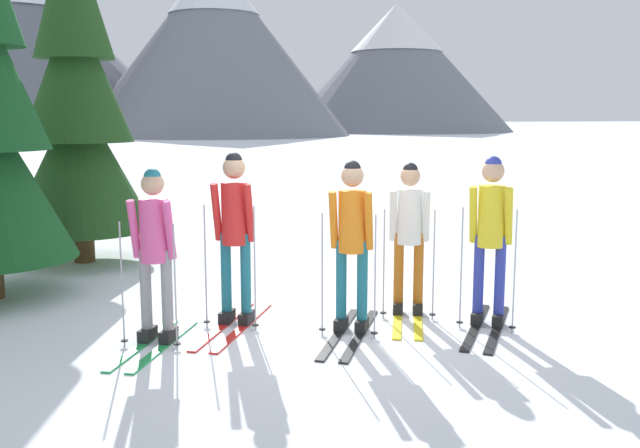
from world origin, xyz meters
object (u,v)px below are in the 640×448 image
skier_in_white (409,230)px  pine_tree_near (77,106)px  skier_in_orange (352,239)px  skier_in_red (235,230)px  skier_in_yellow (491,231)px  skier_in_pink (154,248)px

skier_in_white → pine_tree_near: 5.62m
skier_in_orange → pine_tree_near: pine_tree_near is taller
skier_in_red → skier_in_white: skier_in_red is taller
skier_in_white → skier_in_yellow: size_ratio=0.95×
skier_in_pink → pine_tree_near: (-0.72, 4.36, 1.41)m
skier_in_orange → skier_in_white: size_ratio=1.04×
skier_in_white → pine_tree_near: bearing=130.0°
skier_in_pink → pine_tree_near: pine_tree_near is taller
skier_in_white → pine_tree_near: size_ratio=0.33×
skier_in_pink → skier_in_white: bearing=3.8°
skier_in_yellow → pine_tree_near: pine_tree_near is taller
skier_in_pink → skier_in_orange: skier_in_orange is taller
pine_tree_near → skier_in_pink: bearing=-80.7°
skier_in_pink → skier_in_white: skier_in_pink is taller
skier_in_yellow → skier_in_red: bearing=161.5°
skier_in_red → skier_in_pink: bearing=-156.0°
skier_in_orange → pine_tree_near: 5.49m
skier_in_pink → skier_in_yellow: skier_in_yellow is taller
skier_in_orange → skier_in_red: bearing=149.7°
skier_in_red → skier_in_white: bearing=-5.9°
skier_in_orange → skier_in_pink: bearing=172.7°
skier_in_yellow → pine_tree_near: bearing=130.6°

